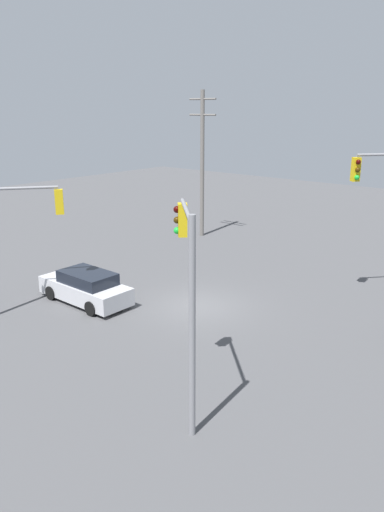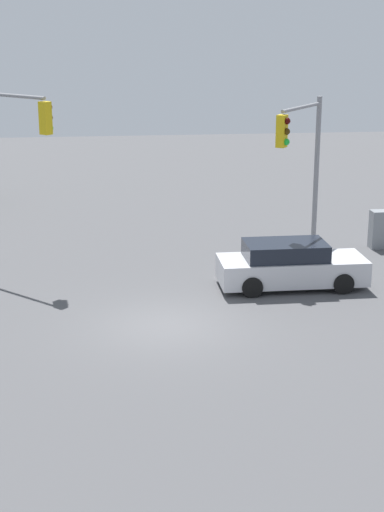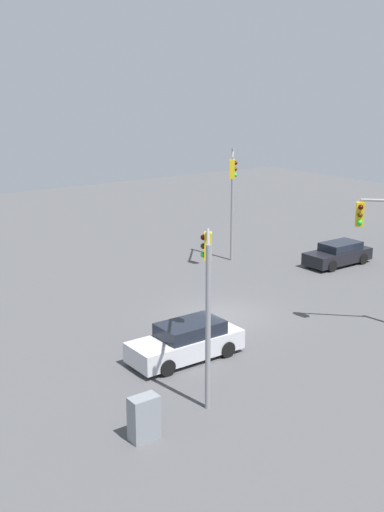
# 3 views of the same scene
# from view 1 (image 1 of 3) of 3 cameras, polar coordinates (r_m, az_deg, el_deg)

# --- Properties ---
(ground_plane) EXTENTS (80.00, 80.00, 0.00)m
(ground_plane) POSITION_cam_1_polar(r_m,az_deg,el_deg) (22.93, 0.64, -5.75)
(ground_plane) COLOR #4C4C4F
(sedan_silver) EXTENTS (4.76, 1.94, 1.52)m
(sedan_silver) POSITION_cam_1_polar(r_m,az_deg,el_deg) (23.65, -12.05, -3.53)
(sedan_silver) COLOR silver
(sedan_silver) RESTS_ON ground_plane
(traffic_signal_main) EXTENTS (2.24, 2.87, 5.80)m
(traffic_signal_main) POSITION_cam_1_polar(r_m,az_deg,el_deg) (22.14, -19.54, 3.23)
(traffic_signal_main) COLOR gray
(traffic_signal_main) RESTS_ON ground_plane
(traffic_signal_cross) EXTENTS (2.70, 2.67, 6.23)m
(traffic_signal_cross) POSITION_cam_1_polar(r_m,az_deg,el_deg) (13.98, -0.55, -2.05)
(traffic_signal_cross) COLOR gray
(traffic_signal_cross) RESTS_ON ground_plane
(utility_pole_tall) EXTENTS (2.20, 0.28, 9.85)m
(utility_pole_tall) POSITION_cam_1_polar(r_m,az_deg,el_deg) (34.56, 1.18, 10.79)
(utility_pole_tall) COLOR slate
(utility_pole_tall) RESTS_ON ground_plane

